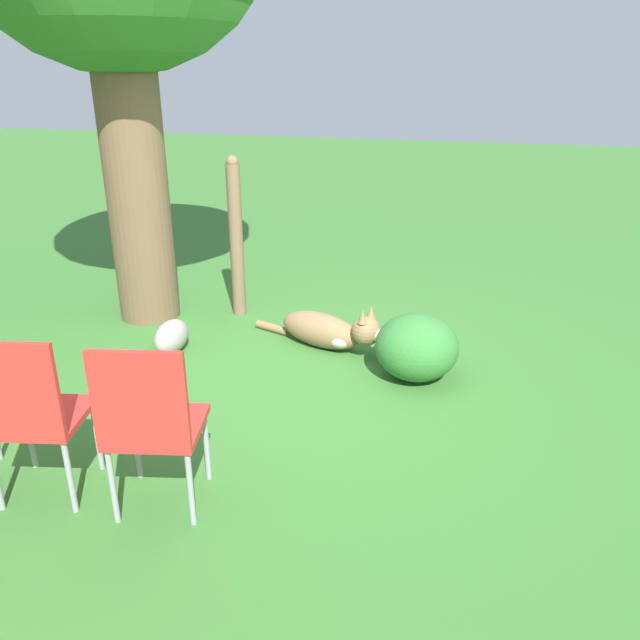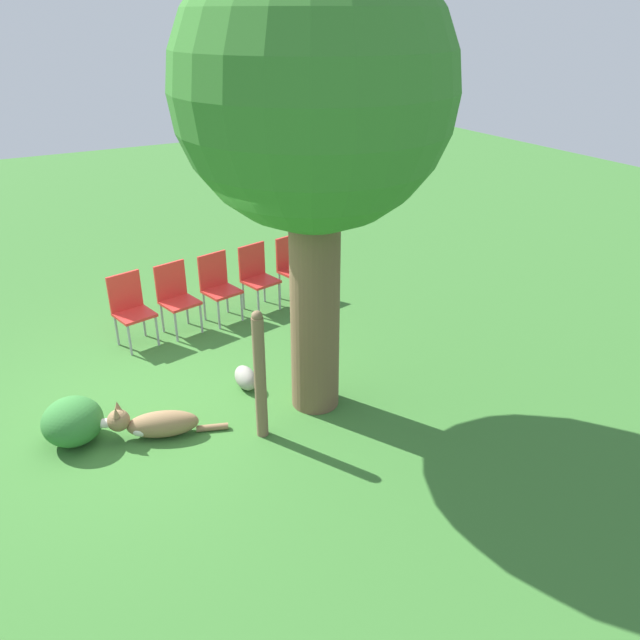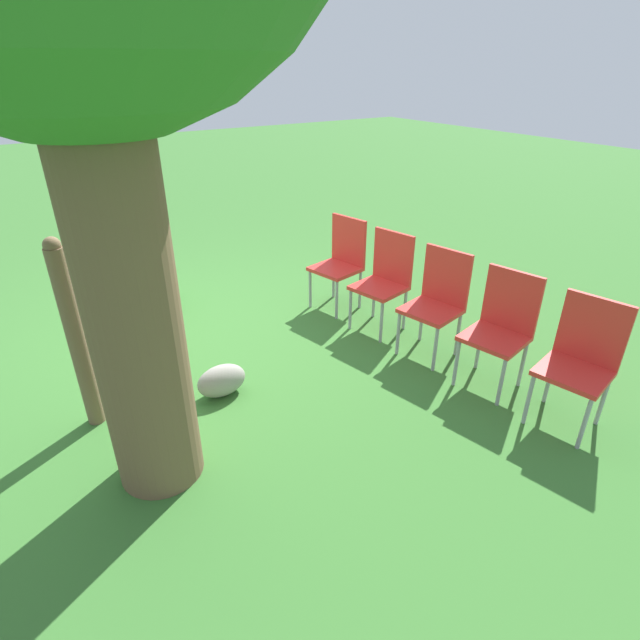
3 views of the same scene
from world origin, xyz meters
name	(u,v)px [view 2 (image 2 of 3)]	position (x,y,z in m)	size (l,w,h in m)	color
ground_plane	(173,406)	(0.00, 0.00, 0.00)	(30.00, 30.00, 0.00)	#38702D
oak_tree	(314,98)	(0.70, 1.40, 3.20)	(2.55, 2.55, 4.56)	brown
dog	(154,424)	(0.44, -0.32, 0.15)	(0.53, 1.21, 0.42)	olive
fence_post	(260,375)	(0.95, 0.65, 0.71)	(0.12, 0.12, 1.40)	brown
red_chair_0	(130,306)	(-1.66, 0.02, 0.53)	(0.51, 0.52, 0.94)	red
red_chair_1	(176,294)	(-1.74, 0.64, 0.53)	(0.51, 0.52, 0.94)	red
red_chair_2	(218,283)	(-1.81, 1.26, 0.53)	(0.51, 0.52, 0.94)	red
red_chair_3	(257,273)	(-1.88, 1.87, 0.53)	(0.51, 0.52, 0.94)	red
red_chair_4	(293,264)	(-1.95, 2.49, 0.53)	(0.51, 0.52, 0.94)	red
garden_rock	(246,378)	(0.05, 0.85, 0.13)	(0.39, 0.21, 0.26)	gray
low_shrub	(73,421)	(0.13, -1.04, 0.24)	(0.59, 0.59, 0.47)	#337533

